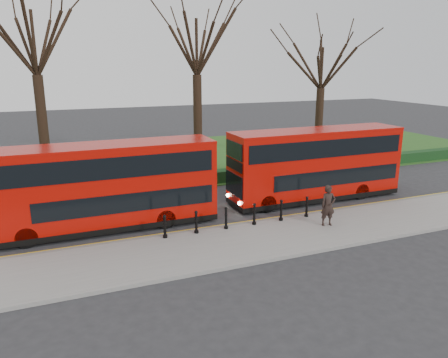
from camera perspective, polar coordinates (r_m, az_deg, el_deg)
name	(u,v)px	position (r m, az deg, el deg)	size (l,w,h in m)	color
ground	(226,221)	(21.70, 0.24, -5.45)	(120.00, 120.00, 0.00)	#28282B
pavement	(252,241)	(19.13, 3.70, -8.12)	(60.00, 4.00, 0.15)	gray
kerb	(234,226)	(20.82, 1.30, -6.14)	(60.00, 0.25, 0.16)	slate
grass_verge	(155,160)	(35.50, -9.03, 2.47)	(60.00, 18.00, 0.06)	#28531B
hedge	(185,180)	(27.70, -5.12, -0.12)	(60.00, 0.90, 0.80)	black
yellow_line_outer	(231,225)	(21.10, 0.97, -6.05)	(60.00, 0.10, 0.01)	yellow
yellow_line_inner	(230,224)	(21.27, 0.76, -5.87)	(60.00, 0.10, 0.01)	yellow
tree_left	(33,36)	(28.86, -23.66, 16.79)	(8.01, 8.01, 12.51)	black
tree_mid	(197,41)	(30.46, -3.61, 17.58)	(7.91, 7.91, 12.37)	black
tree_right	(322,63)	(34.94, 12.70, 14.51)	(6.64, 6.64, 10.38)	black
bollard_row	(254,214)	(20.67, 3.98, -4.63)	(8.81, 0.15, 1.00)	black
bus_lead	(107,187)	(20.83, -15.04, -1.02)	(10.07, 2.32, 4.00)	#AD0B04
bus_rear	(316,165)	(25.07, 11.93, 1.83)	(10.08, 2.32, 4.01)	#AD0B04
pedestrian	(328,206)	(20.95, 13.44, -3.39)	(0.71, 0.46, 1.94)	black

